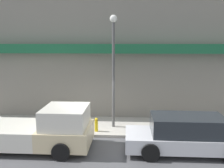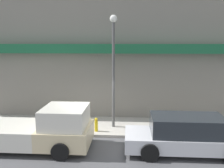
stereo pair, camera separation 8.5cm
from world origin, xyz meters
name	(u,v)px [view 2 (the right image)]	position (x,y,z in m)	size (l,w,h in m)	color
ground_plane	(95,137)	(0.00, 0.00, 0.00)	(80.00, 80.00, 0.00)	#4C4C4F
sidewalk	(99,126)	(0.00, 1.44, 0.07)	(36.00, 2.87, 0.13)	#ADA89E
building	(104,43)	(0.01, 4.35, 4.34)	(19.80, 3.80, 9.37)	gray
pickup_truck	(38,130)	(-2.17, -1.30, 0.77)	(5.12, 2.30, 1.77)	beige
parked_car	(187,135)	(3.87, -1.30, 0.73)	(4.88, 1.99, 1.49)	silver
fire_hydrant	(96,125)	(0.01, 0.47, 0.46)	(0.16, 0.16, 0.67)	yellow
street_lamp	(113,59)	(0.79, 1.20, 3.58)	(0.36, 0.36, 5.51)	#4C4C4C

